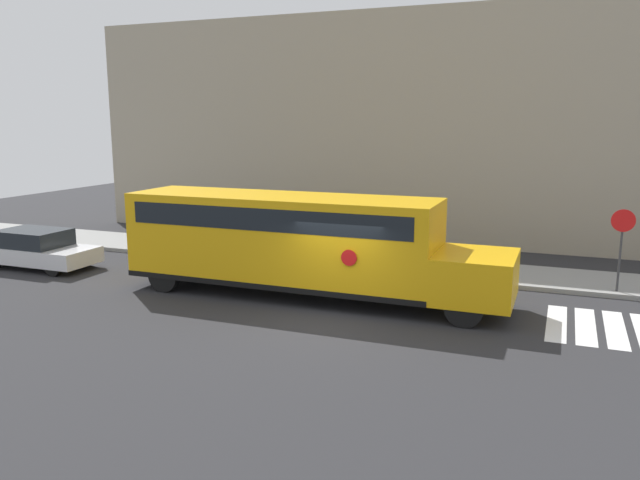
{
  "coord_description": "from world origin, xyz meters",
  "views": [
    {
      "loc": [
        5.56,
        -14.81,
        5.23
      ],
      "look_at": [
        -1.23,
        2.37,
        1.66
      ],
      "focal_mm": 35.0,
      "sensor_mm": 36.0,
      "label": 1
    }
  ],
  "objects": [
    {
      "name": "sidewalk_strip",
      "position": [
        0.0,
        6.5,
        0.07
      ],
      "size": [
        44.0,
        3.0,
        0.15
      ],
      "color": "gray",
      "rests_on": "ground"
    },
    {
      "name": "ground_plane",
      "position": [
        0.0,
        0.0,
        0.0
      ],
      "size": [
        60.0,
        60.0,
        0.0
      ],
      "primitive_type": "plane",
      "color": "#28282B"
    },
    {
      "name": "stop_sign",
      "position": [
        7.22,
        5.36,
        1.74
      ],
      "size": [
        0.67,
        0.1,
        2.65
      ],
      "color": "#38383A",
      "rests_on": "ground"
    },
    {
      "name": "building_backdrop",
      "position": [
        0.0,
        13.0,
        4.87
      ],
      "size": [
        32.0,
        4.0,
        9.74
      ],
      "color": "#9E937F",
      "rests_on": "ground"
    },
    {
      "name": "school_bus",
      "position": [
        -1.82,
        1.87,
        1.74
      ],
      "size": [
        11.49,
        2.57,
        3.02
      ],
      "color": "#EAA80F",
      "rests_on": "ground"
    },
    {
      "name": "crosswalk_stripes",
      "position": [
        7.34,
        2.0,
        0.0
      ],
      "size": [
        4.0,
        3.2,
        0.01
      ],
      "color": "white",
      "rests_on": "ground"
    },
    {
      "name": "parked_car",
      "position": [
        -11.91,
        1.83,
        0.68
      ],
      "size": [
        4.17,
        1.83,
        1.37
      ],
      "color": "silver",
      "rests_on": "ground"
    }
  ]
}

